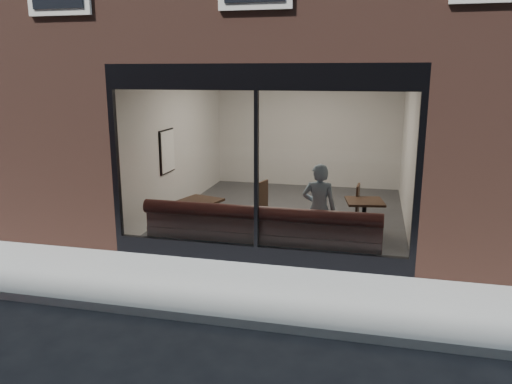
% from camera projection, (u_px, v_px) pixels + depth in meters
% --- Properties ---
extents(ground, '(120.00, 120.00, 0.00)m').
position_uv_depth(ground, '(219.00, 322.00, 6.29)').
color(ground, black).
rests_on(ground, ground).
extents(sidewalk_near, '(40.00, 2.00, 0.01)m').
position_uv_depth(sidewalk_near, '(240.00, 289.00, 7.24)').
color(sidewalk_near, gray).
rests_on(sidewalk_near, ground).
extents(kerb_near, '(40.00, 0.10, 0.12)m').
position_uv_depth(kerb_near, '(218.00, 319.00, 6.23)').
color(kerb_near, gray).
rests_on(kerb_near, ground).
extents(host_building_pier_left, '(2.50, 12.00, 3.20)m').
position_uv_depth(host_building_pier_left, '(177.00, 125.00, 14.34)').
color(host_building_pier_left, '#553126').
rests_on(host_building_pier_left, ground).
extents(host_building_pier_right, '(2.50, 12.00, 3.20)m').
position_uv_depth(host_building_pier_right, '(454.00, 132.00, 12.64)').
color(host_building_pier_right, '#553126').
rests_on(host_building_pier_right, ground).
extents(host_building_backfill, '(5.00, 6.00, 3.20)m').
position_uv_depth(host_building_backfill, '(319.00, 119.00, 16.33)').
color(host_building_backfill, '#553126').
rests_on(host_building_backfill, ground).
extents(cafe_floor, '(6.00, 6.00, 0.00)m').
position_uv_depth(cafe_floor, '(287.00, 214.00, 11.02)').
color(cafe_floor, '#2D2D30').
rests_on(cafe_floor, ground).
extents(cafe_ceiling, '(6.00, 6.00, 0.00)m').
position_uv_depth(cafe_ceiling, '(289.00, 66.00, 10.28)').
color(cafe_ceiling, white).
rests_on(cafe_ceiling, host_building_upper).
extents(cafe_wall_back, '(5.00, 0.00, 5.00)m').
position_uv_depth(cafe_wall_back, '(307.00, 128.00, 13.48)').
color(cafe_wall_back, silver).
rests_on(cafe_wall_back, ground).
extents(cafe_wall_left, '(0.00, 6.00, 6.00)m').
position_uv_depth(cafe_wall_left, '(179.00, 140.00, 11.21)').
color(cafe_wall_left, silver).
rests_on(cafe_wall_left, ground).
extents(cafe_wall_right, '(0.00, 6.00, 6.00)m').
position_uv_depth(cafe_wall_right, '(410.00, 147.00, 10.09)').
color(cafe_wall_right, silver).
rests_on(cafe_wall_right, ground).
extents(storefront_kick, '(5.00, 0.10, 0.30)m').
position_uv_depth(storefront_kick, '(256.00, 255.00, 8.20)').
color(storefront_kick, black).
rests_on(storefront_kick, ground).
extents(storefront_header, '(5.00, 0.10, 0.40)m').
position_uv_depth(storefront_header, '(256.00, 77.00, 7.54)').
color(storefront_header, black).
rests_on(storefront_header, host_building_upper).
extents(storefront_mullion, '(0.06, 0.10, 2.50)m').
position_uv_depth(storefront_mullion, '(256.00, 171.00, 7.87)').
color(storefront_mullion, black).
rests_on(storefront_mullion, storefront_kick).
extents(storefront_glass, '(4.80, 0.00, 4.80)m').
position_uv_depth(storefront_glass, '(256.00, 171.00, 7.84)').
color(storefront_glass, white).
rests_on(storefront_glass, storefront_kick).
extents(banquette, '(4.00, 0.55, 0.45)m').
position_uv_depth(banquette, '(262.00, 242.00, 8.56)').
color(banquette, '#331512').
rests_on(banquette, cafe_floor).
extents(person, '(0.58, 0.38, 1.58)m').
position_uv_depth(person, '(319.00, 209.00, 8.53)').
color(person, '#95B1C6').
rests_on(person, cafe_floor).
extents(cafe_table_left, '(0.86, 0.86, 0.04)m').
position_uv_depth(cafe_table_left, '(199.00, 201.00, 9.26)').
color(cafe_table_left, black).
rests_on(cafe_table_left, cafe_floor).
extents(cafe_table_right, '(0.77, 0.77, 0.04)m').
position_uv_depth(cafe_table_right, '(365.00, 202.00, 9.23)').
color(cafe_table_right, black).
rests_on(cafe_table_right, cafe_floor).
extents(cafe_chair_left, '(0.46, 0.46, 0.04)m').
position_uv_depth(cafe_chair_left, '(255.00, 214.00, 10.23)').
color(cafe_chair_left, black).
rests_on(cafe_chair_left, cafe_floor).
extents(cafe_chair_right, '(0.43, 0.43, 0.04)m').
position_uv_depth(cafe_chair_right, '(347.00, 219.00, 9.87)').
color(cafe_chair_right, black).
rests_on(cafe_chair_right, cafe_floor).
extents(wall_poster, '(0.02, 0.65, 0.87)m').
position_uv_depth(wall_poster, '(168.00, 151.00, 10.53)').
color(wall_poster, white).
rests_on(wall_poster, cafe_wall_left).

